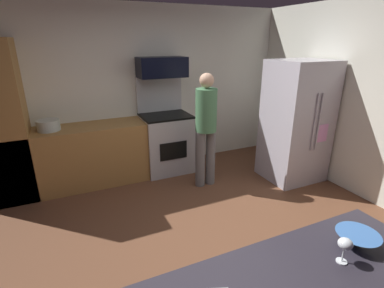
{
  "coord_description": "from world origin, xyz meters",
  "views": [
    {
      "loc": [
        -1.12,
        -2.25,
        2.07
      ],
      "look_at": [
        0.03,
        0.3,
        1.05
      ],
      "focal_mm": 26.79,
      "sensor_mm": 36.0,
      "label": 1
    }
  ],
  "objects_px": {
    "oven_range": "(166,140)",
    "mixing_bowl_small": "(357,239)",
    "stock_pot": "(48,125)",
    "refrigerator": "(296,122)",
    "wine_glass_mid": "(345,245)",
    "microwave": "(162,67)",
    "person_cook": "(206,125)"
  },
  "relations": [
    {
      "from": "oven_range",
      "to": "stock_pot",
      "type": "xyz_separation_m",
      "value": [
        -1.68,
        0.01,
        0.46
      ]
    },
    {
      "from": "wine_glass_mid",
      "to": "stock_pot",
      "type": "distance_m",
      "value": 3.74
    },
    {
      "from": "mixing_bowl_small",
      "to": "refrigerator",
      "type": "bearing_deg",
      "value": 53.76
    },
    {
      "from": "person_cook",
      "to": "stock_pot",
      "type": "xyz_separation_m",
      "value": [
        -2.03,
        0.76,
        0.04
      ]
    },
    {
      "from": "oven_range",
      "to": "refrigerator",
      "type": "relative_size",
      "value": 0.84
    },
    {
      "from": "oven_range",
      "to": "mixing_bowl_small",
      "type": "distance_m",
      "value": 3.37
    },
    {
      "from": "microwave",
      "to": "refrigerator",
      "type": "relative_size",
      "value": 0.41
    },
    {
      "from": "microwave",
      "to": "stock_pot",
      "type": "height_order",
      "value": "microwave"
    },
    {
      "from": "refrigerator",
      "to": "stock_pot",
      "type": "xyz_separation_m",
      "value": [
        -3.39,
        1.08,
        0.07
      ]
    },
    {
      "from": "oven_range",
      "to": "wine_glass_mid",
      "type": "bearing_deg",
      "value": -92.57
    },
    {
      "from": "oven_range",
      "to": "person_cook",
      "type": "relative_size",
      "value": 0.92
    },
    {
      "from": "refrigerator",
      "to": "person_cook",
      "type": "xyz_separation_m",
      "value": [
        -1.36,
        0.32,
        0.03
      ]
    },
    {
      "from": "oven_range",
      "to": "mixing_bowl_small",
      "type": "height_order",
      "value": "oven_range"
    },
    {
      "from": "person_cook",
      "to": "mixing_bowl_small",
      "type": "xyz_separation_m",
      "value": [
        -0.3,
        -2.59,
        0.01
      ]
    },
    {
      "from": "wine_glass_mid",
      "to": "oven_range",
      "type": "bearing_deg",
      "value": 87.43
    },
    {
      "from": "microwave",
      "to": "refrigerator",
      "type": "bearing_deg",
      "value": -34.09
    },
    {
      "from": "mixing_bowl_small",
      "to": "stock_pot",
      "type": "relative_size",
      "value": 0.85
    },
    {
      "from": "wine_glass_mid",
      "to": "refrigerator",
      "type": "bearing_deg",
      "value": 51.39
    },
    {
      "from": "mixing_bowl_small",
      "to": "stock_pot",
      "type": "height_order",
      "value": "stock_pot"
    },
    {
      "from": "refrigerator",
      "to": "stock_pot",
      "type": "height_order",
      "value": "refrigerator"
    },
    {
      "from": "oven_range",
      "to": "mixing_bowl_small",
      "type": "relative_size",
      "value": 6.04
    },
    {
      "from": "wine_glass_mid",
      "to": "stock_pot",
      "type": "bearing_deg",
      "value": 114.18
    },
    {
      "from": "person_cook",
      "to": "wine_glass_mid",
      "type": "distance_m",
      "value": 2.7
    },
    {
      "from": "refrigerator",
      "to": "oven_range",
      "type": "bearing_deg",
      "value": 147.92
    },
    {
      "from": "microwave",
      "to": "stock_pot",
      "type": "bearing_deg",
      "value": -177.28
    },
    {
      "from": "stock_pot",
      "to": "person_cook",
      "type": "bearing_deg",
      "value": -20.42
    },
    {
      "from": "oven_range",
      "to": "refrigerator",
      "type": "height_order",
      "value": "refrigerator"
    },
    {
      "from": "microwave",
      "to": "mixing_bowl_small",
      "type": "height_order",
      "value": "microwave"
    },
    {
      "from": "mixing_bowl_small",
      "to": "wine_glass_mid",
      "type": "xyz_separation_m",
      "value": [
        -0.2,
        -0.06,
        0.08
      ]
    },
    {
      "from": "refrigerator",
      "to": "wine_glass_mid",
      "type": "xyz_separation_m",
      "value": [
        -1.86,
        -2.33,
        0.11
      ]
    },
    {
      "from": "refrigerator",
      "to": "stock_pot",
      "type": "distance_m",
      "value": 3.56
    },
    {
      "from": "mixing_bowl_small",
      "to": "microwave",
      "type": "bearing_deg",
      "value": 90.8
    }
  ]
}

